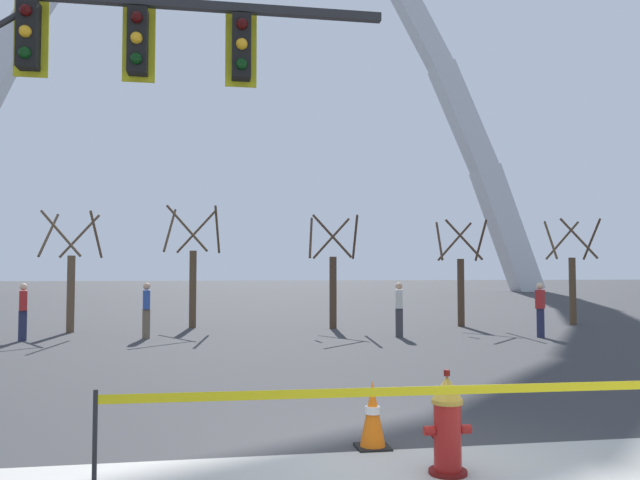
# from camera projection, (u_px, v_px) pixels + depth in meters

# --- Properties ---
(ground_plane) EXTENTS (240.00, 240.00, 0.00)m
(ground_plane) POSITION_uv_depth(u_px,v_px,m) (386.00, 460.00, 6.40)
(ground_plane) COLOR #333335
(fire_hydrant) EXTENTS (0.46, 0.48, 0.99)m
(fire_hydrant) POSITION_uv_depth(u_px,v_px,m) (447.00, 425.00, 5.96)
(fire_hydrant) COLOR #5E0F0D
(fire_hydrant) RESTS_ON ground
(caution_tape_barrier) EXTENTS (5.46, 0.18, 0.93)m
(caution_tape_barrier) POSITION_uv_depth(u_px,v_px,m) (408.00, 414.00, 5.62)
(caution_tape_barrier) COLOR #232326
(caution_tape_barrier) RESTS_ON ground
(traffic_cone_by_hydrant) EXTENTS (0.36, 0.36, 0.73)m
(traffic_cone_by_hydrant) POSITION_uv_depth(u_px,v_px,m) (373.00, 415.00, 6.83)
(traffic_cone_by_hydrant) COLOR black
(traffic_cone_by_hydrant) RESTS_ON ground
(monument_arch) EXTENTS (56.92, 2.33, 41.41)m
(monument_arch) POSITION_uv_depth(u_px,v_px,m) (238.00, 85.00, 55.70)
(monument_arch) COLOR silver
(monument_arch) RESTS_ON ground
(tree_far_left) EXTENTS (1.76, 1.77, 3.80)m
(tree_far_left) POSITION_uv_depth(u_px,v_px,m) (71.00, 279.00, 19.74)
(tree_far_left) COLOR brown
(tree_far_left) RESTS_ON ground
(tree_left_mid) EXTENTS (1.90, 1.91, 4.13)m
(tree_left_mid) POSITION_uv_depth(u_px,v_px,m) (193.00, 274.00, 21.41)
(tree_left_mid) COLOR brown
(tree_left_mid) RESTS_ON ground
(tree_center_left) EXTENTS (1.75, 1.76, 3.79)m
(tree_center_left) POSITION_uv_depth(u_px,v_px,m) (333.00, 278.00, 21.06)
(tree_center_left) COLOR #473323
(tree_center_left) RESTS_ON ground
(tree_center_right) EXTENTS (1.72, 1.73, 3.70)m
(tree_center_right) POSITION_uv_depth(u_px,v_px,m) (461.00, 279.00, 21.90)
(tree_center_right) COLOR #473323
(tree_center_right) RESTS_ON ground
(tree_right_mid) EXTENTS (1.76, 1.77, 3.80)m
(tree_right_mid) POSITION_uv_depth(u_px,v_px,m) (572.00, 278.00, 22.60)
(tree_right_mid) COLOR brown
(tree_right_mid) RESTS_ON ground
(pedestrian_walking_left) EXTENTS (0.29, 0.38, 1.59)m
(pedestrian_walking_left) POSITION_uv_depth(u_px,v_px,m) (399.00, 309.00, 18.29)
(pedestrian_walking_left) COLOR #38383D
(pedestrian_walking_left) RESTS_ON ground
(pedestrian_standing_center) EXTENTS (0.29, 0.38, 1.59)m
(pedestrian_standing_center) POSITION_uv_depth(u_px,v_px,m) (23.00, 311.00, 17.30)
(pedestrian_standing_center) COLOR #232847
(pedestrian_standing_center) RESTS_ON ground
(pedestrian_walking_right) EXTENTS (0.38, 0.38, 1.59)m
(pedestrian_walking_right) POSITION_uv_depth(u_px,v_px,m) (540.00, 309.00, 18.22)
(pedestrian_walking_right) COLOR #232847
(pedestrian_walking_right) RESTS_ON ground
(pedestrian_near_trees) EXTENTS (0.23, 0.36, 1.59)m
(pedestrian_near_trees) POSITION_uv_depth(u_px,v_px,m) (146.00, 310.00, 17.92)
(pedestrian_near_trees) COLOR brown
(pedestrian_near_trees) RESTS_ON ground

